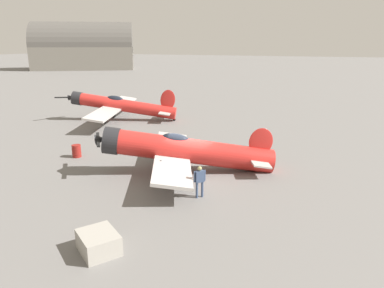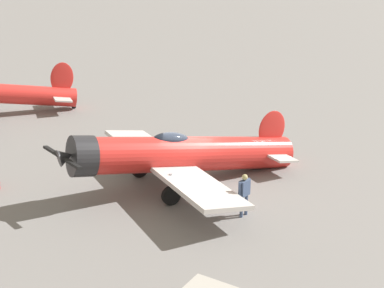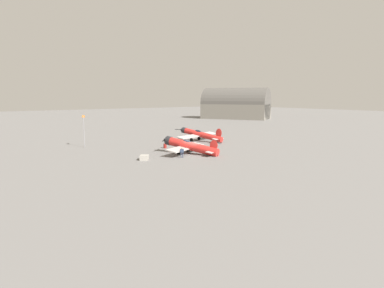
# 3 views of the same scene
# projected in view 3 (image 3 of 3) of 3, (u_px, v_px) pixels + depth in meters

# --- Properties ---
(ground_plane) EXTENTS (400.00, 400.00, 0.00)m
(ground_plane) POSITION_uv_depth(u_px,v_px,m) (192.00, 154.00, 60.47)
(ground_plane) COLOR slate
(airplane_foreground) EXTENTS (10.22, 11.12, 3.12)m
(airplane_foreground) POSITION_uv_depth(u_px,v_px,m) (189.00, 146.00, 60.53)
(airplane_foreground) COLOR red
(airplane_foreground) RESTS_ON ground_plane
(airplane_mid_apron) EXTENTS (13.24, 11.47, 3.29)m
(airplane_mid_apron) POSITION_uv_depth(u_px,v_px,m) (200.00, 134.00, 77.02)
(airplane_mid_apron) COLOR red
(airplane_mid_apron) RESTS_ON ground_plane
(ground_crew_mechanic) EXTENTS (0.49, 0.51, 1.72)m
(ground_crew_mechanic) POSITION_uv_depth(u_px,v_px,m) (182.00, 151.00, 56.89)
(ground_crew_mechanic) COLOR #384766
(ground_crew_mechanic) RESTS_ON ground_plane
(equipment_crate) EXTENTS (2.03, 2.10, 0.79)m
(equipment_crate) POSITION_uv_depth(u_px,v_px,m) (144.00, 158.00, 54.86)
(equipment_crate) COLOR #9E998E
(equipment_crate) RESTS_ON ground_plane
(fuel_drum) EXTENTS (0.66, 0.66, 0.88)m
(fuel_drum) POSITION_uv_depth(u_px,v_px,m) (165.00, 146.00, 67.15)
(fuel_drum) COLOR maroon
(fuel_drum) RESTS_ON ground_plane
(windsock_mast) EXTENTS (1.30, 1.81, 6.48)m
(windsock_mast) POSITION_uv_depth(u_px,v_px,m) (84.00, 118.00, 68.19)
(windsock_mast) COLOR gray
(windsock_mast) RESTS_ON ground_plane
(distant_hangar) EXTENTS (26.51, 31.90, 14.36)m
(distant_hangar) POSITION_uv_depth(u_px,v_px,m) (236.00, 106.00, 151.42)
(distant_hangar) COLOR slate
(distant_hangar) RESTS_ON ground_plane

